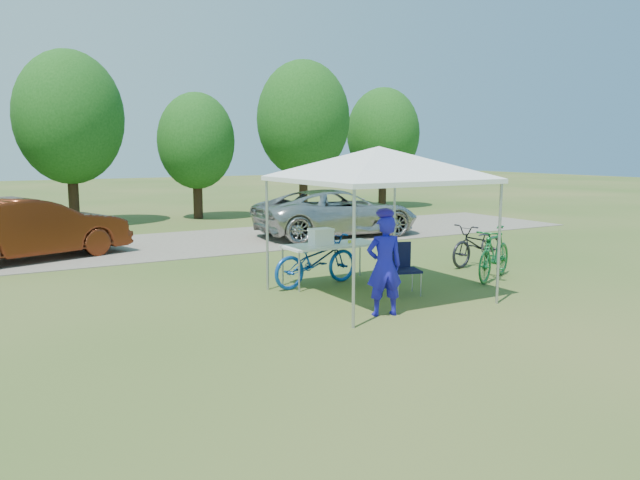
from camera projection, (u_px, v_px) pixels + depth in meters
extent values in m
plane|color=#2D5119|center=(377.00, 296.00, 11.45)|extent=(100.00, 100.00, 0.00)
cube|color=gray|center=(219.00, 241.00, 18.30)|extent=(24.00, 5.00, 0.02)
cylinder|color=#A5A5AA|center=(354.00, 260.00, 9.27)|extent=(0.05, 0.05, 2.10)
cylinder|color=#A5A5AA|center=(499.00, 244.00, 10.76)|extent=(0.05, 0.05, 2.10)
cylinder|color=#A5A5AA|center=(267.00, 236.00, 11.84)|extent=(0.05, 0.05, 2.10)
cylinder|color=#A5A5AA|center=(394.00, 226.00, 13.33)|extent=(0.05, 0.05, 2.10)
cube|color=white|center=(378.00, 180.00, 11.14)|extent=(3.15, 3.15, 0.08)
pyramid|color=white|center=(379.00, 146.00, 11.06)|extent=(4.53, 4.53, 0.55)
cylinder|color=#382314|center=(74.00, 196.00, 22.05)|extent=(0.36, 0.36, 2.03)
ellipsoid|color=#144711|center=(69.00, 117.00, 21.65)|extent=(3.71, 3.71, 4.64)
cylinder|color=#382314|center=(198.00, 198.00, 24.14)|extent=(0.36, 0.36, 1.61)
ellipsoid|color=#144711|center=(196.00, 141.00, 23.83)|extent=(2.94, 2.94, 3.68)
cylinder|color=#382314|center=(303.00, 188.00, 26.09)|extent=(0.36, 0.36, 2.10)
ellipsoid|color=#144711|center=(303.00, 119.00, 25.68)|extent=(3.84, 3.84, 4.80)
cylinder|color=#382314|center=(382.00, 188.00, 28.86)|extent=(0.36, 0.36, 1.82)
ellipsoid|color=#144711|center=(383.00, 134.00, 28.50)|extent=(3.33, 3.33, 4.16)
cube|color=white|center=(331.00, 245.00, 12.44)|extent=(1.95, 0.81, 0.04)
cylinder|color=#A5A5AA|center=(299.00, 272.00, 11.75)|extent=(0.04, 0.04, 0.76)
cylinder|color=#A5A5AA|center=(379.00, 263.00, 12.66)|extent=(0.04, 0.04, 0.76)
cylinder|color=#A5A5AA|center=(283.00, 266.00, 12.34)|extent=(0.04, 0.04, 0.76)
cylinder|color=#A5A5AA|center=(360.00, 258.00, 13.25)|extent=(0.04, 0.04, 0.76)
cube|color=black|center=(406.00, 271.00, 11.52)|extent=(0.61, 0.61, 0.04)
cube|color=black|center=(398.00, 255.00, 11.68)|extent=(0.48, 0.19, 0.49)
cylinder|color=#A5A5AA|center=(403.00, 287.00, 11.26)|extent=(0.02, 0.02, 0.43)
cylinder|color=#A5A5AA|center=(422.00, 284.00, 11.48)|extent=(0.02, 0.02, 0.43)
cylinder|color=#A5A5AA|center=(389.00, 282.00, 11.63)|extent=(0.02, 0.02, 0.43)
cylinder|color=#A5A5AA|center=(408.00, 280.00, 11.85)|extent=(0.02, 0.02, 0.43)
cube|color=white|center=(321.00, 238.00, 12.30)|extent=(0.43, 0.29, 0.29)
cube|color=white|center=(321.00, 230.00, 12.27)|extent=(0.45, 0.31, 0.04)
cylinder|color=yellow|center=(350.00, 242.00, 12.59)|extent=(0.07, 0.07, 0.05)
imported|color=#1B17BC|center=(384.00, 266.00, 10.03)|extent=(0.68, 0.54, 1.64)
imported|color=#1347A6|center=(316.00, 260.00, 12.28)|extent=(2.02, 0.91, 1.03)
imported|color=#15622C|center=(494.00, 253.00, 12.83)|extent=(1.87, 1.28, 1.10)
imported|color=black|center=(478.00, 244.00, 14.45)|extent=(1.95, 0.98, 0.98)
imported|color=#B3B2AE|center=(337.00, 213.00, 19.25)|extent=(5.30, 2.73, 1.43)
imported|color=#531F0D|center=(31.00, 229.00, 15.07)|extent=(4.83, 2.92, 1.50)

